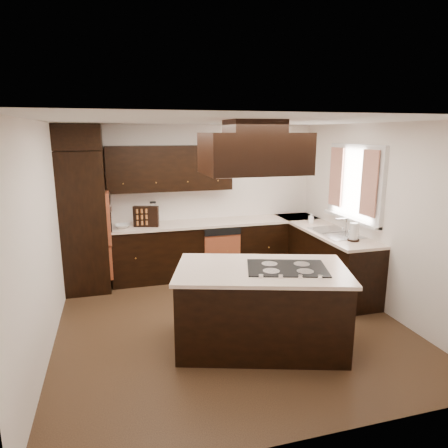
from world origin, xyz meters
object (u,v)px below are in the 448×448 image
(island, at_px, (261,309))
(spice_rack, at_px, (146,216))
(oven_column, at_px, (85,222))
(range_hood, at_px, (254,153))

(island, height_order, spice_rack, spice_rack)
(spice_rack, bearing_deg, oven_column, -159.85)
(island, bearing_deg, range_hood, 151.90)
(island, height_order, range_hood, range_hood)
(oven_column, distance_m, spice_rack, 0.92)
(oven_column, relative_size, spice_rack, 5.41)
(oven_column, bearing_deg, island, -50.07)
(oven_column, height_order, island, oven_column)
(oven_column, relative_size, island, 1.17)
(oven_column, relative_size, range_hood, 2.02)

